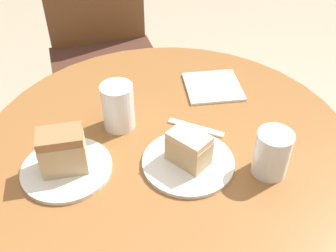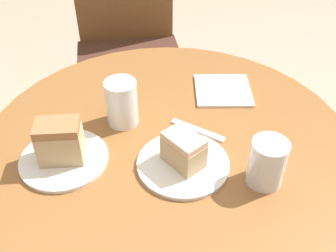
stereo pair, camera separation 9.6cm
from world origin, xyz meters
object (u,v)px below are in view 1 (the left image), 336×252
(chair, at_px, (103,46))
(plate_near, at_px, (188,162))
(cake_slice_near, at_px, (189,148))
(cake_slice_far, at_px, (63,151))
(plate_far, at_px, (67,169))
(glass_water, at_px, (272,155))
(glass_lemonade, at_px, (118,108))

(chair, distance_m, plate_near, 1.03)
(cake_slice_near, relative_size, cake_slice_far, 1.03)
(chair, height_order, plate_far, chair)
(chair, bearing_deg, cake_slice_near, -86.90)
(cake_slice_near, bearing_deg, glass_water, -26.41)
(cake_slice_far, bearing_deg, glass_lemonade, 37.26)
(plate_far, relative_size, cake_slice_far, 1.93)
(glass_water, bearing_deg, chair, 99.08)
(glass_water, bearing_deg, plate_far, 160.41)
(plate_far, height_order, cake_slice_far, cake_slice_far)
(plate_near, bearing_deg, plate_far, 164.89)
(plate_near, height_order, glass_water, glass_water)
(chair, height_order, glass_lemonade, chair)
(glass_lemonade, distance_m, glass_water, 0.39)
(cake_slice_near, distance_m, glass_water, 0.18)
(glass_lemonade, bearing_deg, chair, 82.41)
(plate_far, height_order, glass_water, glass_water)
(cake_slice_near, height_order, cake_slice_far, cake_slice_far)
(cake_slice_near, height_order, glass_water, glass_water)
(glass_water, bearing_deg, cake_slice_far, 160.41)
(chair, height_order, cake_slice_far, chair)
(plate_near, distance_m, glass_lemonade, 0.23)
(glass_lemonade, bearing_deg, glass_water, -44.05)
(plate_far, relative_size, cake_slice_near, 1.87)
(chair, relative_size, cake_slice_near, 9.07)
(chair, distance_m, cake_slice_near, 1.04)
(plate_near, distance_m, plate_far, 0.28)
(chair, bearing_deg, cake_slice_far, -103.14)
(chair, relative_size, plate_far, 4.86)
(chair, bearing_deg, glass_lemonade, -94.96)
(cake_slice_far, height_order, glass_water, cake_slice_far)
(chair, xyz_separation_m, plate_far, (-0.26, -0.93, 0.21))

